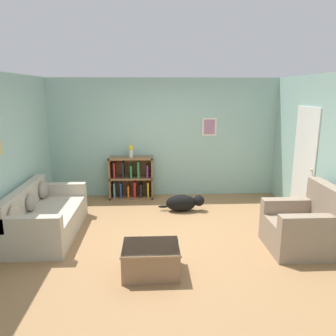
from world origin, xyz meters
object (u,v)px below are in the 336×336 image
at_px(recliner_chair, 304,227).
at_px(vase, 131,150).
at_px(bookshelf, 132,179).
at_px(dog, 183,203).
at_px(coffee_table, 151,258).
at_px(couch, 45,217).

xyz_separation_m(recliner_chair, vase, (-2.69, 2.57, 0.72)).
relative_size(bookshelf, recliner_chair, 0.95).
bearing_deg(dog, vase, 140.38).
bearing_deg(coffee_table, dog, 74.12).
xyz_separation_m(bookshelf, recliner_chair, (2.69, -2.59, -0.08)).
relative_size(couch, recliner_chair, 1.83).
bearing_deg(couch, coffee_table, -36.13).
bearing_deg(coffee_table, couch, 143.87).
distance_m(dog, vase, 1.65).
distance_m(couch, recliner_chair, 4.07).
height_order(recliner_chair, vase, vase).
xyz_separation_m(bookshelf, vase, (0.00, -0.02, 0.63)).
distance_m(couch, vase, 2.40).
bearing_deg(vase, bookshelf, 96.12).
bearing_deg(bookshelf, recliner_chair, -43.87).
relative_size(couch, vase, 6.79).
bearing_deg(vase, coffee_table, -82.24).
distance_m(bookshelf, recliner_chair, 3.73).
relative_size(recliner_chair, vase, 3.71).
relative_size(coffee_table, dog, 0.82).
distance_m(coffee_table, dog, 2.33).
distance_m(couch, bookshelf, 2.29).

